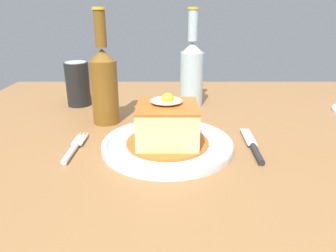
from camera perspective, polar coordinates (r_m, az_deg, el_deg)
name	(u,v)px	position (r m, az deg, el deg)	size (l,w,h in m)	color
dining_table	(197,172)	(0.74, 5.28, -8.37)	(1.27, 1.07, 0.73)	olive
main_plate	(168,144)	(0.63, 0.00, -3.30)	(0.26, 0.26, 0.02)	white
sandwich_meal	(168,125)	(0.61, -0.01, 0.24)	(0.16, 0.16, 0.10)	#B75B1E
fork	(74,149)	(0.64, -16.75, -3.99)	(0.02, 0.14, 0.01)	silver
knife	(255,149)	(0.64, 15.52, -3.98)	(0.02, 0.17, 0.01)	#262628
soda_can	(78,84)	(0.93, -15.98, 7.37)	(0.07, 0.07, 0.12)	black
beer_bottle_amber	(105,82)	(0.76, -11.44, 7.79)	(0.06, 0.06, 0.27)	brown
beer_bottle_clear	(192,71)	(0.89, 4.43, 9.97)	(0.06, 0.06, 0.27)	#ADC6CC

